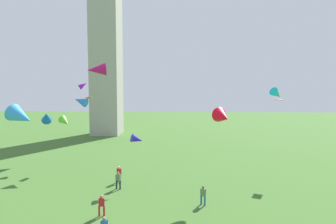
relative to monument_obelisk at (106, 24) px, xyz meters
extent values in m
cube|color=#A8A399|center=(0.00, 0.00, -2.18)|extent=(6.19, 6.19, 45.42)
cylinder|color=#1E2333|center=(11.19, -34.98, -24.46)|extent=(0.16, 0.16, 0.86)
cylinder|color=#1E2333|center=(10.81, -34.88, -24.46)|extent=(0.16, 0.16, 0.86)
cube|color=#51754C|center=(11.00, -34.93, -23.69)|extent=(0.52, 0.38, 0.68)
sphere|color=#A37556|center=(11.00, -34.93, -23.22)|extent=(0.25, 0.25, 0.25)
cylinder|color=red|center=(10.94, -40.99, -24.48)|extent=(0.15, 0.15, 0.81)
cylinder|color=red|center=(11.29, -40.86, -24.48)|extent=(0.15, 0.15, 0.81)
cube|color=red|center=(11.12, -40.92, -23.75)|extent=(0.50, 0.39, 0.64)
sphere|color=#A37556|center=(11.12, -40.92, -23.31)|extent=(0.24, 0.24, 0.24)
cylinder|color=#235693|center=(19.43, -38.42, -24.48)|extent=(0.15, 0.15, 0.81)
cylinder|color=#235693|center=(19.14, -38.19, -24.48)|extent=(0.15, 0.15, 0.81)
cube|color=#51754C|center=(19.29, -38.30, -23.76)|extent=(0.50, 0.47, 0.64)
sphere|color=brown|center=(19.29, -38.30, -23.32)|extent=(0.24, 0.24, 0.24)
cylinder|color=#1E2333|center=(10.45, -32.83, -24.45)|extent=(0.16, 0.16, 0.87)
cylinder|color=#1E2333|center=(10.76, -33.07, -24.45)|extent=(0.16, 0.16, 0.87)
cube|color=red|center=(10.61, -32.95, -23.68)|extent=(0.54, 0.50, 0.69)
sphere|color=beige|center=(10.61, -32.95, -23.21)|extent=(0.25, 0.25, 0.25)
sphere|color=#A37556|center=(12.42, -44.57, -23.32)|extent=(0.24, 0.24, 0.24)
cone|color=#11C5CB|center=(26.46, -34.74, -15.30)|extent=(1.69, 1.58, 1.33)
cone|color=#241BC6|center=(12.71, -33.51, -20.05)|extent=(1.68, 1.39, 1.23)
cube|color=#BE2B45|center=(29.06, -27.79, -16.03)|extent=(1.27, 1.46, 0.13)
cone|color=blue|center=(-1.79, -24.18, -18.66)|extent=(2.29, 2.73, 2.21)
cone|color=blue|center=(7.06, -34.28, -16.02)|extent=(1.64, 1.16, 1.26)
cone|color=red|center=(21.25, -35.96, -17.39)|extent=(2.02, 2.51, 1.69)
cone|color=#B81260|center=(8.00, -31.85, -12.66)|extent=(2.47, 2.10, 1.58)
cube|color=#B55D2A|center=(4.41, -24.31, -15.94)|extent=(0.79, 1.05, 0.35)
cone|color=#5DC82A|center=(3.23, -29.39, -18.72)|extent=(1.98, 1.83, 1.48)
cone|color=#3294E8|center=(3.85, -39.28, -17.16)|extent=(2.90, 2.27, 2.14)
cone|color=purple|center=(2.89, -22.42, -14.17)|extent=(1.62, 1.25, 1.32)
camera|label=1|loc=(17.63, -61.70, -14.98)|focal=29.44mm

